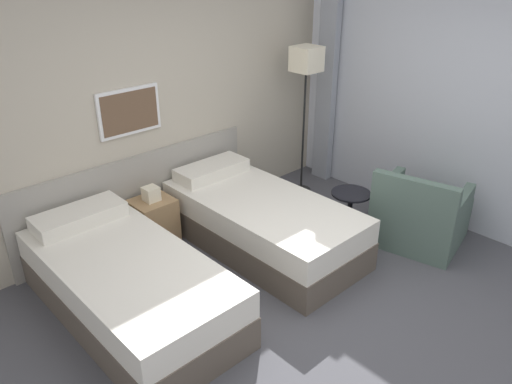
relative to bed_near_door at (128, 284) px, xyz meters
The scene contains 9 objects.
ground_plane 1.69m from the bed_near_door, 46.21° to the right, with size 16.00×16.00×0.00m, color #47474C.
wall_headboard 1.86m from the bed_near_door, 43.38° to the left, with size 10.00×0.10×2.70m.
wall_window 3.72m from the bed_near_door, 20.08° to the right, with size 0.21×4.74×2.70m.
bed_near_door is the anchor object (origin of this frame).
bed_near_window 1.48m from the bed_near_door, ahead, with size 0.98×2.03×0.65m.
nightstand 1.08m from the bed_near_door, 46.34° to the left, with size 0.39×0.36×0.62m.
floor_lamp 3.04m from the bed_near_door, 12.00° to the left, with size 0.28×0.28×1.74m.
side_table 2.33m from the bed_near_door, 11.67° to the right, with size 0.40×0.40×0.49m.
armchair 2.89m from the bed_near_door, 20.77° to the right, with size 0.95×0.96×0.81m.
Camera 1 is at (-2.64, -1.89, 2.71)m, focal length 35.00 mm.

